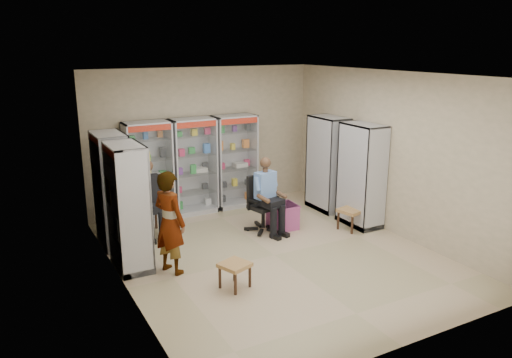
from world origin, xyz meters
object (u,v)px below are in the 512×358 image
cabinet_right_near (361,175)px  pink_trunk (283,216)px  cabinet_right_far (327,164)px  cabinet_left_near (128,207)px  office_chair (263,204)px  woven_stool_a (351,219)px  seated_shopkeeper (265,197)px  wooden_chair (149,209)px  standing_man (170,222)px  cabinet_left_far (112,190)px  cabinet_back_right (235,161)px  cabinet_back_left (149,172)px  woven_stool_b (235,275)px  cabinet_back_mid (194,166)px

cabinet_right_near → pink_trunk: size_ratio=4.02×
cabinet_right_far → cabinet_left_near: bearing=101.4°
cabinet_right_near → pink_trunk: (-1.44, 0.54, -0.76)m
office_chair → woven_stool_a: 1.71m
cabinet_left_near → seated_shopkeeper: size_ratio=1.47×
cabinet_right_near → cabinet_right_far: bearing=0.0°
wooden_chair → office_chair: office_chair is taller
standing_man → woven_stool_a: bearing=-112.5°
cabinet_left_far → office_chair: bearing=75.2°
cabinet_right_far → cabinet_right_near: (0.00, -1.10, 0.00)m
cabinet_back_right → seated_shopkeeper: (-0.20, -1.67, -0.32)m
cabinet_back_left → woven_stool_b: 3.55m
cabinet_right_near → woven_stool_b: size_ratio=5.16×
cabinet_right_far → pink_trunk: size_ratio=4.02×
cabinet_back_left → woven_stool_b: cabinet_back_left is taller
cabinet_back_right → cabinet_right_far: (1.63, -1.13, 0.00)m
cabinet_right_near → woven_stool_a: cabinet_right_near is taller
woven_stool_a → woven_stool_b: (-2.99, -1.08, -0.01)m
cabinet_back_mid → cabinet_left_far: (-1.88, -0.93, 0.00)m
standing_man → cabinet_back_mid: bearing=-53.4°
office_chair → cabinet_back_right: bearing=70.4°
cabinet_back_right → standing_man: 3.42m
cabinet_right_far → standing_man: (-3.96, -1.37, -0.19)m
cabinet_back_left → cabinet_back_right: bearing=0.0°
woven_stool_a → woven_stool_b: woven_stool_a is taller
cabinet_left_near → seated_shopkeeper: cabinet_left_near is taller
cabinet_left_near → standing_man: 0.71m
cabinet_back_mid → office_chair: (0.75, -1.62, -0.47)m
cabinet_left_near → woven_stool_b: cabinet_left_near is taller
woven_stool_b → seated_shopkeeper: bearing=50.0°
cabinet_back_right → woven_stool_a: 2.82m
cabinet_back_right → pink_trunk: cabinet_back_right is taller
cabinet_back_left → cabinet_left_far: 1.32m
cabinet_left_near → standing_man: bearing=46.8°
cabinet_left_far → cabinet_left_near: same height
office_chair → woven_stool_b: size_ratio=2.75×
cabinet_back_left → woven_stool_a: 4.06m
cabinet_back_left → wooden_chair: (-0.25, -0.73, -0.53)m
office_chair → pink_trunk: (0.39, -0.07, -0.29)m
cabinet_right_near → seated_shopkeeper: 1.94m
cabinet_back_right → pink_trunk: 1.86m
seated_shopkeeper → woven_stool_a: size_ratio=3.28×
cabinet_right_near → cabinet_left_far: same height
cabinet_back_left → woven_stool_a: bearing=-36.6°
cabinet_right_near → cabinet_left_near: same height
pink_trunk → woven_stool_b: (-1.88, -1.76, -0.05)m
cabinet_back_mid → wooden_chair: size_ratio=2.13×
cabinet_right_far → pink_trunk: bearing=111.3°
cabinet_back_left → cabinet_back_mid: bearing=0.0°
pink_trunk → cabinet_back_left: bearing=141.0°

